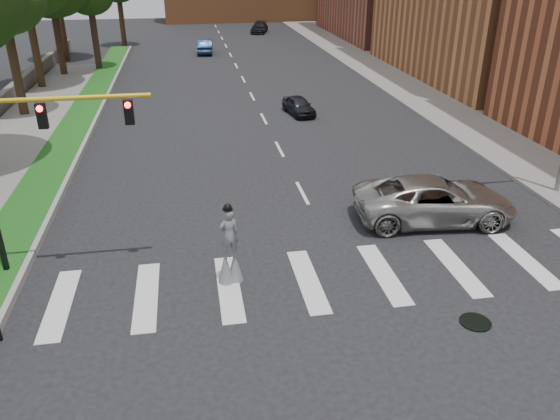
# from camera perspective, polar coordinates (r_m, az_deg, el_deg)

# --- Properties ---
(ground_plane) EXTENTS (160.00, 160.00, 0.00)m
(ground_plane) POSITION_cam_1_polar(r_m,az_deg,el_deg) (17.42, 7.83, -8.69)
(ground_plane) COLOR black
(ground_plane) RESTS_ON ground
(grass_median) EXTENTS (2.00, 60.00, 0.25)m
(grass_median) POSITION_cam_1_polar(r_m,az_deg,el_deg) (35.65, -20.53, 8.26)
(grass_median) COLOR #174E16
(grass_median) RESTS_ON ground
(median_curb) EXTENTS (0.20, 60.00, 0.28)m
(median_curb) POSITION_cam_1_polar(r_m,az_deg,el_deg) (35.46, -18.86, 8.45)
(median_curb) COLOR gray
(median_curb) RESTS_ON ground
(sidewalk_right) EXTENTS (5.00, 90.00, 0.18)m
(sidewalk_right) POSITION_cam_1_polar(r_m,az_deg,el_deg) (43.41, 14.21, 11.90)
(sidewalk_right) COLOR slate
(sidewalk_right) RESTS_ON ground
(manhole) EXTENTS (0.90, 0.90, 0.04)m
(manhole) POSITION_cam_1_polar(r_m,az_deg,el_deg) (17.02, 19.73, -10.98)
(manhole) COLOR black
(manhole) RESTS_ON ground
(traffic_signal) EXTENTS (5.30, 0.23, 6.20)m
(traffic_signal) POSITION_cam_1_polar(r_m,az_deg,el_deg) (18.28, -25.38, 5.26)
(traffic_signal) COLOR black
(traffic_signal) RESTS_ON ground
(stilt_performer) EXTENTS (0.83, 0.61, 2.76)m
(stilt_performer) POSITION_cam_1_polar(r_m,az_deg,el_deg) (17.40, -5.29, -4.41)
(stilt_performer) COLOR black
(stilt_performer) RESTS_ON ground
(suv_crossing) EXTENTS (6.49, 3.46, 1.74)m
(suv_crossing) POSITION_cam_1_polar(r_m,az_deg,el_deg) (22.26, 15.83, 1.03)
(suv_crossing) COLOR #A4A19B
(suv_crossing) RESTS_ON ground
(car_near) EXTENTS (1.94, 3.60, 1.16)m
(car_near) POSITION_cam_1_polar(r_m,az_deg,el_deg) (36.23, 1.97, 10.86)
(car_near) COLOR black
(car_near) RESTS_ON ground
(car_mid) EXTENTS (1.75, 4.36, 1.41)m
(car_mid) POSITION_cam_1_polar(r_m,az_deg,el_deg) (59.66, -7.83, 16.56)
(car_mid) COLOR navy
(car_mid) RESTS_ON ground
(car_far) EXTENTS (3.06, 4.92, 1.33)m
(car_far) POSITION_cam_1_polar(r_m,az_deg,el_deg) (74.92, -2.16, 18.51)
(car_far) COLOR black
(car_far) RESTS_ON ground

